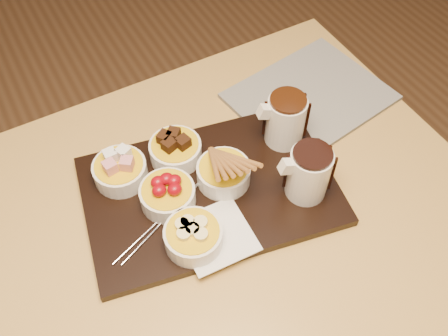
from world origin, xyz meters
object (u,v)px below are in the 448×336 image
bowl_strawberries (168,196)px  newspaper (310,97)px  pitcher_dark_chocolate (309,174)px  dining_table (171,269)px  pitcher_milk_chocolate (285,121)px  serving_board (210,191)px

bowl_strawberries → newspaper: bowl_strawberries is taller
pitcher_dark_chocolate → newspaper: (0.16, 0.21, -0.06)m
dining_table → newspaper: bearing=21.9°
pitcher_dark_chocolate → pitcher_milk_chocolate: 0.13m
bowl_strawberries → pitcher_milk_chocolate: pitcher_milk_chocolate is taller
serving_board → newspaper: (0.31, 0.12, -0.00)m
dining_table → pitcher_dark_chocolate: size_ratio=11.61×
serving_board → bowl_strawberries: (-0.08, 0.01, 0.03)m
pitcher_milk_chocolate → bowl_strawberries: bearing=-163.6°
bowl_strawberries → newspaper: bearing=15.2°
dining_table → serving_board: (0.12, 0.06, 0.11)m
dining_table → bowl_strawberries: 0.16m
dining_table → pitcher_dark_chocolate: bearing=-7.0°
bowl_strawberries → serving_board: bearing=-7.2°
bowl_strawberries → pitcher_dark_chocolate: pitcher_dark_chocolate is taller
serving_board → newspaper: serving_board is taller
dining_table → newspaper: newspaper is taller
pitcher_dark_chocolate → newspaper: bearing=63.3°
newspaper → pitcher_milk_chocolate: bearing=-155.7°
pitcher_dark_chocolate → pitcher_milk_chocolate: same height
serving_board → bowl_strawberries: size_ratio=4.60×
pitcher_milk_chocolate → newspaper: (0.12, 0.08, -0.06)m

